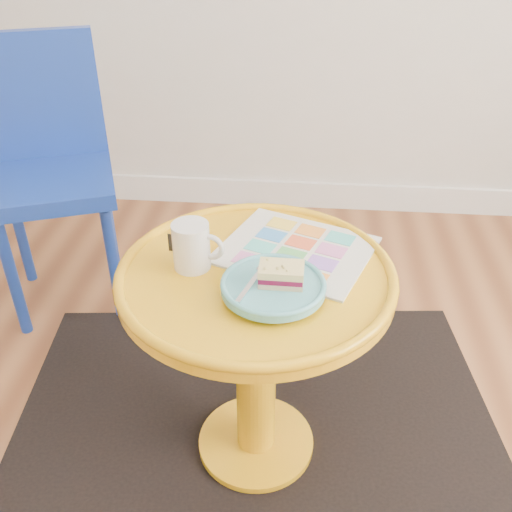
# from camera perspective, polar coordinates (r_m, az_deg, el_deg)

# --- Properties ---
(rug) EXTENTS (1.40, 1.23, 0.01)m
(rug) POSITION_cam_1_polar(r_m,az_deg,el_deg) (1.58, 0.00, -18.30)
(rug) COLOR black
(rug) RESTS_ON ground
(side_table) EXTENTS (0.59, 0.59, 0.56)m
(side_table) POSITION_cam_1_polar(r_m,az_deg,el_deg) (1.29, 0.00, -7.31)
(side_table) COLOR orange
(side_table) RESTS_ON ground
(chair) EXTENTS (0.50, 0.50, 0.87)m
(chair) POSITION_cam_1_polar(r_m,az_deg,el_deg) (1.97, -20.09, 9.17)
(chair) COLOR navy
(chair) RESTS_ON ground
(newspaper) EXTENTS (0.39, 0.36, 0.01)m
(newspaper) POSITION_cam_1_polar(r_m,az_deg,el_deg) (1.27, 3.98, 0.62)
(newspaper) COLOR silver
(newspaper) RESTS_ON side_table
(mug) EXTENTS (0.11, 0.08, 0.10)m
(mug) POSITION_cam_1_polar(r_m,az_deg,el_deg) (1.19, -6.40, 1.13)
(mug) COLOR silver
(mug) RESTS_ON side_table
(plate) EXTENTS (0.21, 0.21, 0.02)m
(plate) POSITION_cam_1_polar(r_m,az_deg,el_deg) (1.12, 1.73, -3.11)
(plate) COLOR #52A3AD
(plate) RESTS_ON newspaper
(cake_slice) EXTENTS (0.09, 0.06, 0.04)m
(cake_slice) POSITION_cam_1_polar(r_m,az_deg,el_deg) (1.11, 2.55, -1.83)
(cake_slice) COLOR #D3BC8C
(cake_slice) RESTS_ON plate
(fork) EXTENTS (0.06, 0.14, 0.00)m
(fork) POSITION_cam_1_polar(r_m,az_deg,el_deg) (1.12, -0.22, -2.43)
(fork) COLOR silver
(fork) RESTS_ON plate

